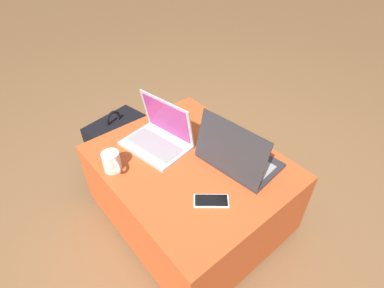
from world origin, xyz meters
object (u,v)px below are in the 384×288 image
at_px(laptop_far, 237,156).
at_px(cell_phone, 211,201).
at_px(laptop_near, 159,136).
at_px(backpack, 118,147).
at_px(coffee_mug, 112,162).

xyz_separation_m(laptop_far, cell_phone, (0.10, -0.26, -0.05)).
distance_m(laptop_near, laptop_far, 0.42).
bearing_deg(backpack, coffee_mug, 52.38).
height_order(backpack, coffee_mug, coffee_mug).
distance_m(laptop_far, cell_phone, 0.28).
distance_m(laptop_far, backpack, 0.89).
distance_m(backpack, coffee_mug, 0.58).
bearing_deg(cell_phone, backpack, -138.82).
height_order(laptop_far, backpack, laptop_far).
distance_m(laptop_near, backpack, 0.52).
relative_size(cell_phone, coffee_mug, 1.31).
height_order(laptop_far, coffee_mug, laptop_far).
xyz_separation_m(laptop_near, backpack, (-0.42, -0.07, -0.31)).
relative_size(laptop_near, backpack, 0.77).
distance_m(cell_phone, coffee_mug, 0.51).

